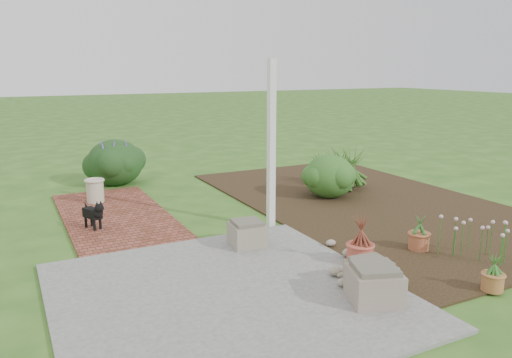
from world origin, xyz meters
name	(u,v)px	position (x,y,z in m)	size (l,w,h in m)	color
ground	(256,232)	(0.00, 0.00, 0.00)	(80.00, 80.00, 0.00)	#2C571B
concrete_patio	(226,294)	(-1.25, -1.75, 0.02)	(3.50, 3.50, 0.04)	#60605D
brick_path	(115,215)	(-1.70, 1.75, 0.02)	(1.60, 3.50, 0.04)	brown
garden_bed	(368,202)	(2.50, 0.50, 0.01)	(4.00, 7.00, 0.03)	black
veranda_post	(271,146)	(0.30, 0.10, 1.25)	(0.10, 0.10, 2.50)	white
stone_trough_near	(374,286)	(0.02, -2.61, 0.20)	(0.49, 0.49, 0.33)	gray
stone_trough_mid	(370,276)	(0.17, -2.37, 0.18)	(0.43, 0.43, 0.29)	#736757
stone_trough_far	(247,235)	(-0.41, -0.54, 0.19)	(0.44, 0.44, 0.29)	gray
black_dog	(94,213)	(-2.12, 1.11, 0.29)	(0.27, 0.46, 0.41)	black
cream_ceramic_urn	(95,191)	(-1.85, 2.66, 0.24)	(0.30, 0.30, 0.40)	#BFB29D
evergreen_shrub	(329,175)	(2.10, 1.14, 0.43)	(0.94, 0.94, 0.80)	#103F11
agapanthus_clump_back	(347,164)	(2.79, 1.52, 0.52)	(1.09, 1.09, 0.98)	#0F360F
agapanthus_clump_front	(326,164)	(2.69, 2.09, 0.43)	(0.89, 0.89, 0.79)	#0F3A0D
pink_flower_patch	(476,234)	(2.00, -2.19, 0.32)	(0.92, 0.92, 0.59)	#113D0F
terracotta_pot_bronze	(360,254)	(0.52, -1.75, 0.16)	(0.32, 0.32, 0.26)	#AC4A3A
terracotta_pot_small_left	(419,241)	(1.55, -1.68, 0.14)	(0.27, 0.27, 0.22)	#A25937
terracotta_pot_small_right	(493,282)	(1.34, -2.98, 0.13)	(0.23, 0.23, 0.19)	#A16236
purple_flowering_bush	(115,161)	(-1.20, 4.07, 0.48)	(1.13, 1.13, 0.96)	black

